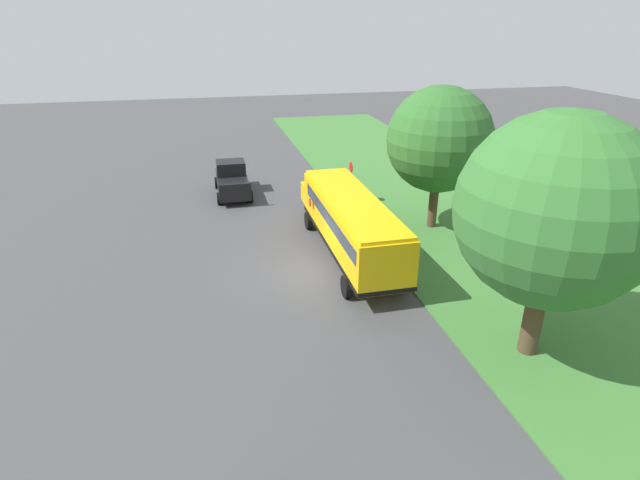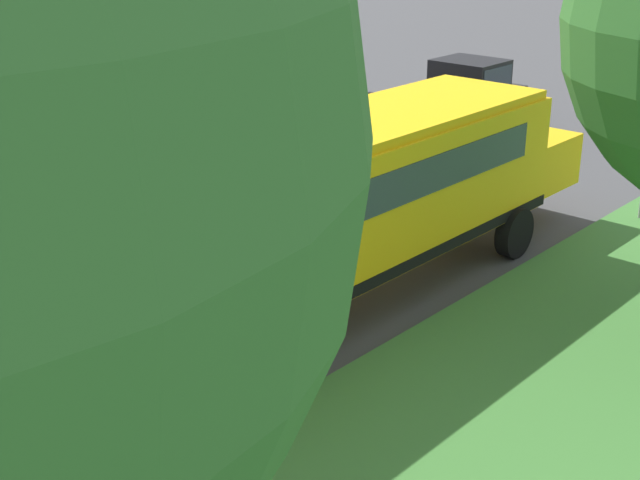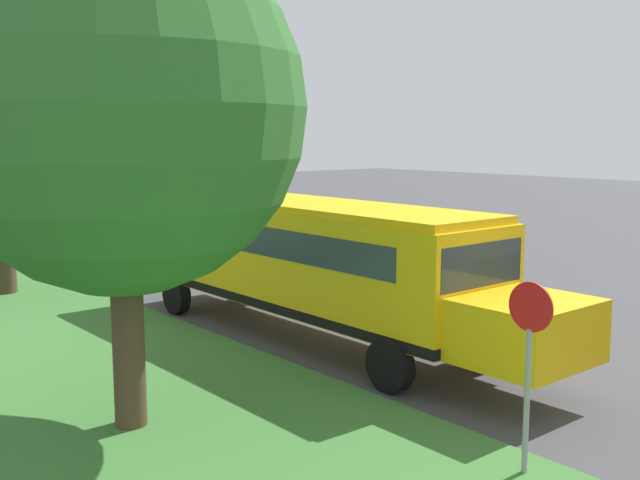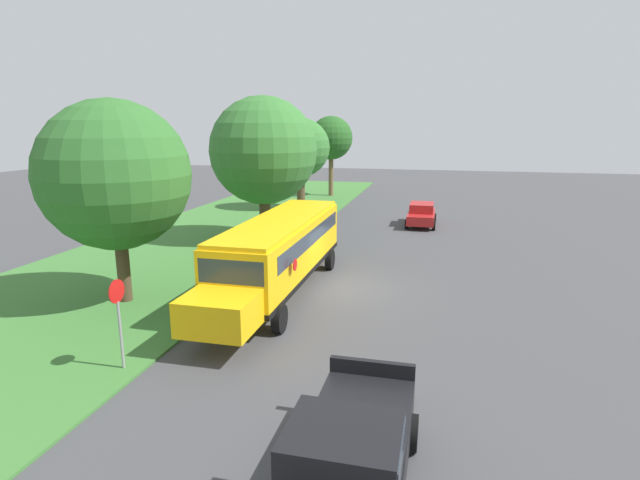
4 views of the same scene
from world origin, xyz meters
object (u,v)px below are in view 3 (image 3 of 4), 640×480
stop_sign (529,355)px  car_red_nearest (167,221)px  school_bus (308,255)px  oak_tree_beside_bus (113,110)px

stop_sign → car_red_nearest: bearing=72.7°
school_bus → oak_tree_beside_bus: 6.90m
car_red_nearest → oak_tree_beside_bus: (-10.82, -18.52, 4.16)m
school_bus → stop_sign: school_bus is taller
oak_tree_beside_bus → stop_sign: bearing=-56.8°
car_red_nearest → stop_sign: bearing=-107.3°
car_red_nearest → stop_sign: 24.88m
oak_tree_beside_bus → stop_sign: oak_tree_beside_bus is taller
school_bus → car_red_nearest: 17.02m
school_bus → oak_tree_beside_bus: oak_tree_beside_bus is taller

